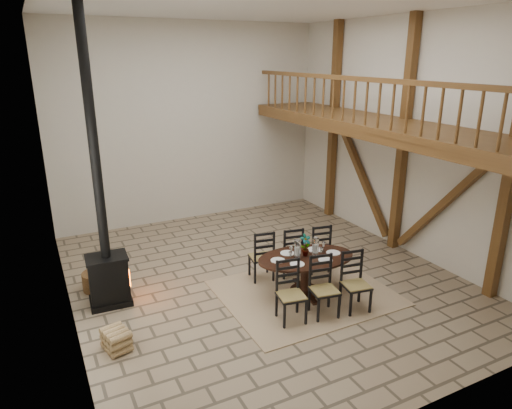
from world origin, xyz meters
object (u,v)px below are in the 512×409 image
dining_table (305,274)px  log_stack (116,340)px  log_basket (97,280)px  wood_stove (105,245)px

dining_table → log_stack: dining_table is taller
dining_table → log_basket: 3.89m
log_basket → log_stack: (-0.03, -2.06, -0.02)m
wood_stove → log_basket: 1.14m
dining_table → log_basket: bearing=160.1°
wood_stove → log_stack: wood_stove is taller
wood_stove → log_basket: size_ratio=9.62×
log_stack → log_basket: bearing=89.1°
dining_table → log_basket: dining_table is taller
wood_stove → dining_table: bearing=-17.5°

